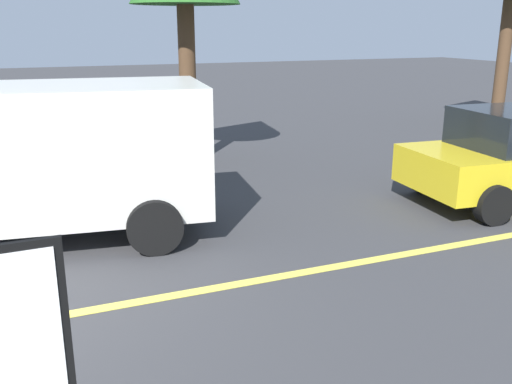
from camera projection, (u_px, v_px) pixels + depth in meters
lane_marking_centre at (204, 290)px, 6.63m from camera, size 28.00×0.16×0.01m
white_van at (15, 154)px, 7.86m from camera, size 5.42×2.81×2.20m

